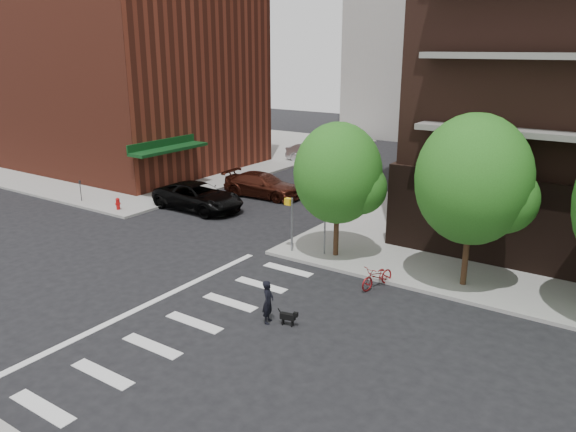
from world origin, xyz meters
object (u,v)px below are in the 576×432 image
object	(u,v)px
parked_car_silver	(316,154)
dog_walker	(268,302)
parked_car_black	(198,197)
parked_car_maroon	(263,185)
scooter	(377,276)
fire_hydrant	(118,203)

from	to	relation	value
parked_car_silver	dog_walker	distance (m)	28.44
parked_car_black	dog_walker	bearing A→B (deg)	-126.50
parked_car_maroon	dog_walker	size ratio (longest dim) A/B	3.36
parked_car_maroon	dog_walker	bearing A→B (deg)	-146.01
dog_walker	parked_car_black	bearing A→B (deg)	32.75
scooter	parked_car_black	bearing A→B (deg)	176.39
parked_car_silver	scooter	bearing A→B (deg)	-137.06
parked_car_silver	scooter	xyz separation A→B (m)	(15.29, -20.13, -0.38)
parked_car_maroon	dog_walker	distance (m)	17.60
parked_car_silver	scooter	world-z (taller)	parked_car_silver
fire_hydrant	parked_car_black	distance (m)	4.77
scooter	parked_car_maroon	bearing A→B (deg)	158.19
dog_walker	scooter	bearing A→B (deg)	-40.46
parked_car_black	parked_car_silver	size ratio (longest dim) A/B	1.11
fire_hydrant	parked_car_maroon	distance (m)	9.20
parked_car_black	parked_car_silver	distance (m)	15.81
parked_car_silver	dog_walker	size ratio (longest dim) A/B	3.28
parked_car_black	parked_car_maroon	xyz separation A→B (m)	(1.36, 4.64, -0.03)
parked_car_silver	dog_walker	world-z (taller)	parked_car_silver
fire_hydrant	parked_car_maroon	size ratio (longest dim) A/B	0.14
parked_car_black	parked_car_silver	world-z (taller)	parked_car_silver
fire_hydrant	dog_walker	distance (m)	16.89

